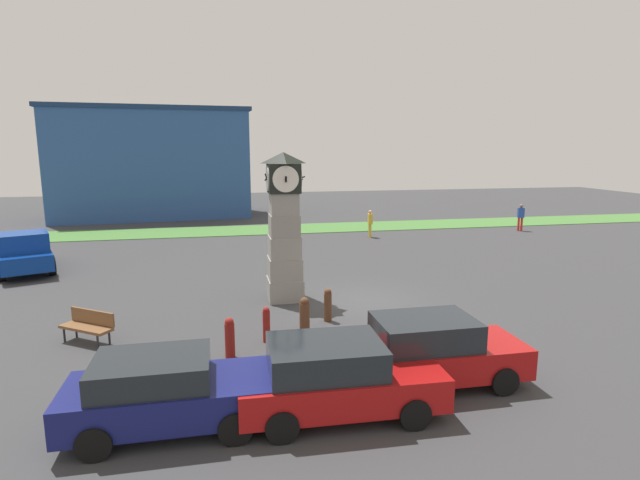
# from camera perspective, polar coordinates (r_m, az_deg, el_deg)

# --- Properties ---
(ground_plane) EXTENTS (89.31, 89.31, 0.00)m
(ground_plane) POSITION_cam_1_polar(r_m,az_deg,el_deg) (18.11, 4.83, -6.93)
(ground_plane) COLOR #38383A
(clock_tower) EXTENTS (1.43, 1.50, 5.27)m
(clock_tower) POSITION_cam_1_polar(r_m,az_deg,el_deg) (17.71, -4.11, 1.15)
(clock_tower) COLOR gray
(clock_tower) RESTS_ON ground_plane
(bollard_near_tower) EXTENTS (0.26, 0.26, 1.09)m
(bollard_near_tower) POSITION_cam_1_polar(r_m,az_deg,el_deg) (13.45, -10.27, -10.89)
(bollard_near_tower) COLOR maroon
(bollard_near_tower) RESTS_ON ground_plane
(bollard_mid_row) EXTENTS (0.21, 0.21, 1.03)m
(bollard_mid_row) POSITION_cam_1_polar(r_m,az_deg,el_deg) (14.31, -6.14, -9.55)
(bollard_mid_row) COLOR maroon
(bollard_mid_row) RESTS_ON ground_plane
(bollard_far_row) EXTENTS (0.30, 0.30, 1.07)m
(bollard_far_row) POSITION_cam_1_polar(r_m,az_deg,el_deg) (14.98, -1.77, -8.49)
(bollard_far_row) COLOR brown
(bollard_far_row) RESTS_ON ground_plane
(bollard_end_row) EXTENTS (0.25, 0.25, 1.07)m
(bollard_end_row) POSITION_cam_1_polar(r_m,az_deg,el_deg) (15.88, 0.89, -7.38)
(bollard_end_row) COLOR brown
(bollard_end_row) RESTS_ON ground_plane
(car_navy_sedan) EXTENTS (3.94, 1.84, 1.49)m
(car_navy_sedan) POSITION_cam_1_polar(r_m,az_deg,el_deg) (10.52, -17.27, -16.25)
(car_navy_sedan) COLOR navy
(car_navy_sedan) RESTS_ON ground_plane
(car_near_tower) EXTENTS (4.22, 2.04, 1.56)m
(car_near_tower) POSITION_cam_1_polar(r_m,az_deg,el_deg) (10.60, 1.84, -15.39)
(car_near_tower) COLOR #A51111
(car_near_tower) RESTS_ON ground_plane
(car_by_building) EXTENTS (4.07, 1.87, 1.61)m
(car_by_building) POSITION_cam_1_polar(r_m,az_deg,el_deg) (12.06, 12.74, -12.24)
(car_by_building) COLOR #A51111
(car_by_building) RESTS_ON ground_plane
(pickup_truck) EXTENTS (3.60, 5.27, 1.85)m
(pickup_truck) POSITION_cam_1_polar(r_m,az_deg,el_deg) (25.69, -30.74, -1.05)
(pickup_truck) COLOR navy
(pickup_truck) RESTS_ON ground_plane
(bench) EXTENTS (1.61, 1.36, 0.90)m
(bench) POSITION_cam_1_polar(r_m,az_deg,el_deg) (15.64, -24.96, -8.74)
(bench) COLOR brown
(bench) RESTS_ON ground_plane
(pedestrian_near_bench) EXTENTS (0.44, 0.32, 1.77)m
(pedestrian_near_bench) POSITION_cam_1_polar(r_m,az_deg,el_deg) (35.40, 21.96, 2.62)
(pedestrian_near_bench) COLOR red
(pedestrian_near_bench) RESTS_ON ground_plane
(pedestrian_crossing_lot) EXTENTS (0.28, 0.42, 1.67)m
(pedestrian_crossing_lot) POSITION_cam_1_polar(r_m,az_deg,el_deg) (30.63, 5.75, 2.09)
(pedestrian_crossing_lot) COLOR gold
(pedestrian_crossing_lot) RESTS_ON ground_plane
(warehouse_blue_far) EXTENTS (15.38, 8.23, 8.44)m
(warehouse_blue_far) POSITION_cam_1_polar(r_m,az_deg,el_deg) (41.75, -18.62, 8.34)
(warehouse_blue_far) COLOR #2D5193
(warehouse_blue_far) RESTS_ON ground_plane
(grass_verge_far) EXTENTS (53.58, 4.01, 0.04)m
(grass_verge_far) POSITION_cam_1_polar(r_m,az_deg,el_deg) (34.22, 1.34, 1.44)
(grass_verge_far) COLOR #477A38
(grass_verge_far) RESTS_ON ground_plane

